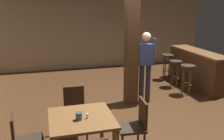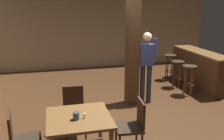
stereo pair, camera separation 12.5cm
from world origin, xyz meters
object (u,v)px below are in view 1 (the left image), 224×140
at_px(standing_person, 145,63).
at_px(bar_stool_near, 187,72).
at_px(napkin_cup, 79,116).
at_px(bar_counter, 195,68).
at_px(bar_stool_mid, 175,67).
at_px(bar_stool_far, 167,61).
at_px(chair_north, 75,109).
at_px(chair_east, 136,124).
at_px(chair_west, 23,140).
at_px(salt_shaker, 87,116).
at_px(dining_table, 82,124).

height_order(standing_person, bar_stool_near, standing_person).
bearing_deg(napkin_cup, bar_counter, 37.18).
xyz_separation_m(bar_stool_mid, bar_stool_far, (0.13, 0.73, 0.03)).
distance_m(chair_north, bar_stool_near, 3.43).
bearing_deg(standing_person, chair_east, -116.48).
bearing_deg(bar_stool_far, standing_person, -131.59).
bearing_deg(bar_stool_mid, chair_north, -147.48).
bearing_deg(standing_person, napkin_cup, -132.76).
xyz_separation_m(chair_north, napkin_cup, (-0.05, -0.92, 0.29)).
height_order(napkin_cup, bar_counter, bar_counter).
relative_size(chair_west, bar_stool_mid, 1.16).
distance_m(bar_counter, bar_stool_near, 0.87).
bearing_deg(napkin_cup, chair_west, 175.82).
relative_size(standing_person, bar_counter, 0.75).
relative_size(chair_north, bar_stool_mid, 1.16).
relative_size(napkin_cup, bar_stool_near, 0.14).
relative_size(salt_shaker, bar_stool_mid, 0.10).
relative_size(standing_person, bar_stool_far, 2.16).
bearing_deg(standing_person, chair_west, -143.56).
relative_size(chair_east, bar_counter, 0.39).
height_order(bar_counter, bar_stool_near, bar_counter).
height_order(bar_stool_near, bar_stool_far, bar_stool_far).
relative_size(chair_west, bar_counter, 0.39).
xyz_separation_m(bar_stool_near, bar_stool_mid, (0.01, 0.64, -0.02)).
xyz_separation_m(chair_north, standing_person, (1.82, 1.11, 0.50)).
xyz_separation_m(standing_person, bar_stool_mid, (1.33, 0.90, -0.42)).
distance_m(napkin_cup, salt_shaker, 0.13).
relative_size(napkin_cup, standing_person, 0.07).
relative_size(chair_west, standing_person, 0.52).
xyz_separation_m(chair_north, bar_stool_near, (3.14, 1.37, 0.09)).
xyz_separation_m(standing_person, bar_stool_near, (1.32, 0.26, -0.40)).
xyz_separation_m(dining_table, standing_person, (1.83, 1.94, 0.39)).
xyz_separation_m(salt_shaker, bar_counter, (3.68, 2.88, -0.25)).
bearing_deg(dining_table, bar_stool_mid, 42.04).
bearing_deg(chair_west, chair_east, 1.00).
bearing_deg(chair_west, bar_stool_far, 41.20).
bearing_deg(bar_counter, napkin_cup, -142.82).
bearing_deg(bar_stool_far, bar_counter, -58.13).
distance_m(salt_shaker, bar_stool_near, 3.82).
bearing_deg(bar_stool_mid, chair_east, -128.88).
xyz_separation_m(bar_counter, bar_stool_far, (-0.48, 0.78, 0.08)).
bearing_deg(chair_north, bar_stool_near, 23.49).
bearing_deg(chair_east, bar_counter, 43.99).
bearing_deg(standing_person, chair_north, -148.77).
xyz_separation_m(dining_table, bar_counter, (3.76, 2.80, -0.09)).
height_order(dining_table, chair_west, chair_west).
relative_size(chair_east, standing_person, 0.52).
xyz_separation_m(dining_table, salt_shaker, (0.08, -0.07, 0.16)).
xyz_separation_m(chair_north, bar_counter, (3.76, 1.97, 0.02)).
bearing_deg(bar_counter, bar_stool_far, 121.87).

